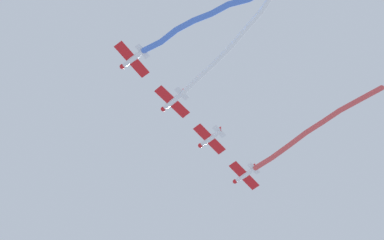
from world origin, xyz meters
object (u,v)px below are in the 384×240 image
Objects in this scene: airplane_lead at (244,175)px; airplane_left_wing at (210,139)px; airplane_slot at (132,59)px; airplane_right_wing at (172,101)px.

airplane_lead is 1.00× the size of airplane_left_wing.
airplane_slot is at bearing 90.65° from airplane_left_wing.
airplane_lead is 17.82m from airplane_right_wing.
airplane_left_wing and airplane_slot have the same top height.
airplane_right_wing is 8.93m from airplane_slot.
airplane_right_wing is (8.74, -1.74, -0.30)m from airplane_left_wing.
airplane_slot reaches higher than airplane_right_wing.
airplane_slot is (17.49, -3.47, 0.00)m from airplane_left_wing.
airplane_left_wing is at bearing -87.67° from airplane_right_wing.
airplane_left_wing is 1.00× the size of airplane_slot.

